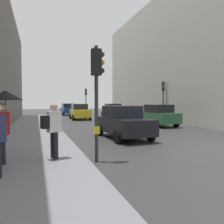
{
  "coord_description": "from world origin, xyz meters",
  "views": [
    {
      "loc": [
        -6.8,
        -7.33,
        1.96
      ],
      "look_at": [
        -1.76,
        7.67,
        1.26
      ],
      "focal_mm": 36.0,
      "sensor_mm": 36.0,
      "label": 1
    }
  ],
  "objects_px": {
    "car_dark_suv": "(123,122)",
    "pedestrian_with_umbrella": "(4,106)",
    "car_green_estate": "(157,115)",
    "pedestrian_with_black_backpack": "(53,127)",
    "car_white_compact": "(112,110)",
    "traffic_light_mid_street": "(163,94)",
    "traffic_light_far_median": "(86,97)",
    "traffic_light_near_left": "(97,82)",
    "car_blue_van": "(68,109)",
    "car_yellow_taxi": "(80,112)"
  },
  "relations": [
    {
      "from": "traffic_light_mid_street",
      "to": "car_dark_suv",
      "type": "distance_m",
      "value": 10.94
    },
    {
      "from": "car_blue_van",
      "to": "traffic_light_mid_street",
      "type": "bearing_deg",
      "value": -64.83
    },
    {
      "from": "pedestrian_with_umbrella",
      "to": "car_white_compact",
      "type": "bearing_deg",
      "value": 63.43
    },
    {
      "from": "car_dark_suv",
      "to": "traffic_light_far_median",
      "type": "bearing_deg",
      "value": 83.96
    },
    {
      "from": "car_dark_suv",
      "to": "pedestrian_with_umbrella",
      "type": "distance_m",
      "value": 6.82
    },
    {
      "from": "car_green_estate",
      "to": "car_white_compact",
      "type": "bearing_deg",
      "value": 90.15
    },
    {
      "from": "traffic_light_mid_street",
      "to": "traffic_light_far_median",
      "type": "bearing_deg",
      "value": 115.14
    },
    {
      "from": "car_green_estate",
      "to": "pedestrian_with_umbrella",
      "type": "distance_m",
      "value": 13.78
    },
    {
      "from": "traffic_light_near_left",
      "to": "pedestrian_with_umbrella",
      "type": "distance_m",
      "value": 2.86
    },
    {
      "from": "car_green_estate",
      "to": "pedestrian_with_black_backpack",
      "type": "relative_size",
      "value": 2.43
    },
    {
      "from": "car_dark_suv",
      "to": "pedestrian_with_black_backpack",
      "type": "distance_m",
      "value": 5.65
    },
    {
      "from": "car_yellow_taxi",
      "to": "car_green_estate",
      "type": "relative_size",
      "value": 0.99
    },
    {
      "from": "pedestrian_with_umbrella",
      "to": "car_yellow_taxi",
      "type": "bearing_deg",
      "value": 73.02
    },
    {
      "from": "traffic_light_far_median",
      "to": "pedestrian_with_umbrella",
      "type": "xyz_separation_m",
      "value": [
        -7.37,
        -23.31,
        -0.83
      ]
    },
    {
      "from": "traffic_light_mid_street",
      "to": "pedestrian_with_umbrella",
      "type": "distance_m",
      "value": 17.5
    },
    {
      "from": "car_blue_van",
      "to": "pedestrian_with_umbrella",
      "type": "distance_m",
      "value": 27.94
    },
    {
      "from": "traffic_light_mid_street",
      "to": "car_dark_suv",
      "type": "xyz_separation_m",
      "value": [
        -7.32,
        -7.92,
        -1.87
      ]
    },
    {
      "from": "traffic_light_far_median",
      "to": "pedestrian_with_umbrella",
      "type": "distance_m",
      "value": 24.46
    },
    {
      "from": "car_yellow_taxi",
      "to": "pedestrian_with_umbrella",
      "type": "distance_m",
      "value": 18.99
    },
    {
      "from": "car_green_estate",
      "to": "pedestrian_with_black_backpack",
      "type": "bearing_deg",
      "value": -134.9
    },
    {
      "from": "car_blue_van",
      "to": "traffic_light_far_median",
      "type": "bearing_deg",
      "value": -64.76
    },
    {
      "from": "car_green_estate",
      "to": "pedestrian_with_umbrella",
      "type": "bearing_deg",
      "value": -138.64
    },
    {
      "from": "car_yellow_taxi",
      "to": "car_white_compact",
      "type": "relative_size",
      "value": 1.0
    },
    {
      "from": "traffic_light_mid_street",
      "to": "car_white_compact",
      "type": "bearing_deg",
      "value": 105.56
    },
    {
      "from": "car_white_compact",
      "to": "car_dark_suv",
      "type": "distance_m",
      "value": 17.17
    },
    {
      "from": "traffic_light_mid_street",
      "to": "pedestrian_with_black_backpack",
      "type": "relative_size",
      "value": 2.26
    },
    {
      "from": "car_dark_suv",
      "to": "pedestrian_with_umbrella",
      "type": "bearing_deg",
      "value": -142.29
    },
    {
      "from": "car_yellow_taxi",
      "to": "pedestrian_with_black_backpack",
      "type": "distance_m",
      "value": 18.51
    },
    {
      "from": "traffic_light_near_left",
      "to": "pedestrian_with_umbrella",
      "type": "bearing_deg",
      "value": 176.81
    },
    {
      "from": "traffic_light_mid_street",
      "to": "car_blue_van",
      "type": "distance_m",
      "value": 17.05
    },
    {
      "from": "car_green_estate",
      "to": "car_blue_van",
      "type": "bearing_deg",
      "value": 104.89
    },
    {
      "from": "car_yellow_taxi",
      "to": "pedestrian_with_umbrella",
      "type": "bearing_deg",
      "value": -106.98
    },
    {
      "from": "traffic_light_mid_street",
      "to": "car_white_compact",
      "type": "distance_m",
      "value": 9.04
    },
    {
      "from": "car_blue_van",
      "to": "car_white_compact",
      "type": "height_order",
      "value": "same"
    },
    {
      "from": "car_green_estate",
      "to": "car_white_compact",
      "type": "xyz_separation_m",
      "value": [
        -0.03,
        11.48,
        0.0
      ]
    },
    {
      "from": "traffic_light_near_left",
      "to": "traffic_light_mid_street",
      "type": "xyz_separation_m",
      "value": [
        9.9,
        12.2,
        0.16
      ]
    },
    {
      "from": "traffic_light_near_left",
      "to": "car_yellow_taxi",
      "type": "height_order",
      "value": "traffic_light_near_left"
    },
    {
      "from": "car_white_compact",
      "to": "pedestrian_with_umbrella",
      "type": "bearing_deg",
      "value": -116.57
    },
    {
      "from": "traffic_light_mid_street",
      "to": "car_green_estate",
      "type": "distance_m",
      "value": 4.21
    },
    {
      "from": "traffic_light_near_left",
      "to": "pedestrian_with_black_backpack",
      "type": "distance_m",
      "value": 2.01
    },
    {
      "from": "car_green_estate",
      "to": "pedestrian_with_umbrella",
      "type": "relative_size",
      "value": 2.01
    },
    {
      "from": "traffic_light_far_median",
      "to": "car_yellow_taxi",
      "type": "relative_size",
      "value": 0.91
    },
    {
      "from": "traffic_light_far_median",
      "to": "traffic_light_mid_street",
      "type": "bearing_deg",
      "value": -64.86
    },
    {
      "from": "traffic_light_mid_street",
      "to": "car_dark_suv",
      "type": "height_order",
      "value": "traffic_light_mid_street"
    },
    {
      "from": "car_blue_van",
      "to": "pedestrian_with_umbrella",
      "type": "xyz_separation_m",
      "value": [
        -5.45,
        -27.38,
        0.96
      ]
    },
    {
      "from": "traffic_light_mid_street",
      "to": "pedestrian_with_black_backpack",
      "type": "height_order",
      "value": "traffic_light_mid_street"
    },
    {
      "from": "car_green_estate",
      "to": "car_white_compact",
      "type": "height_order",
      "value": "same"
    },
    {
      "from": "traffic_light_near_left",
      "to": "car_white_compact",
      "type": "xyz_separation_m",
      "value": [
        7.53,
        20.72,
        -1.72
      ]
    },
    {
      "from": "traffic_light_far_median",
      "to": "car_blue_van",
      "type": "height_order",
      "value": "traffic_light_far_median"
    },
    {
      "from": "traffic_light_far_median",
      "to": "car_dark_suv",
      "type": "bearing_deg",
      "value": -96.04
    }
  ]
}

